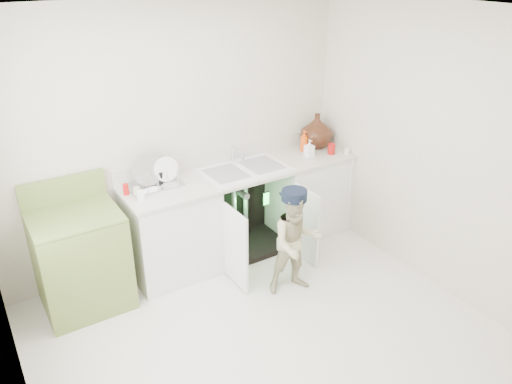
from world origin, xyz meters
TOP-DOWN VIEW (x-y plane):
  - ground at (0.00, 0.00)m, footprint 3.50×3.50m
  - room_shell at (0.00, 0.00)m, footprint 6.00×5.50m
  - counter_run at (0.59, 1.21)m, footprint 2.44×1.02m
  - avocado_stove at (-1.10, 1.18)m, footprint 0.71×0.65m
  - repair_worker at (0.57, 0.36)m, footprint 0.56×0.75m

SIDE VIEW (x-z plane):
  - ground at x=0.00m, z-range 0.00..0.00m
  - avocado_stove at x=-1.10m, z-range -0.10..1.01m
  - counter_run at x=0.59m, z-range -0.15..1.12m
  - repair_worker at x=0.57m, z-range 0.00..1.01m
  - room_shell at x=0.00m, z-range 0.62..1.88m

